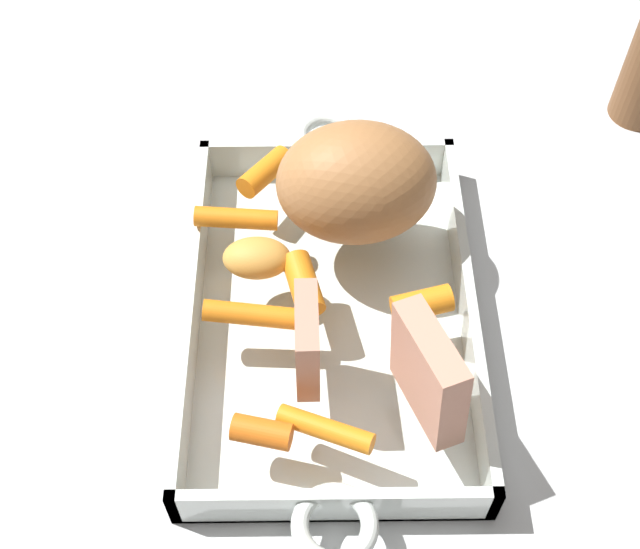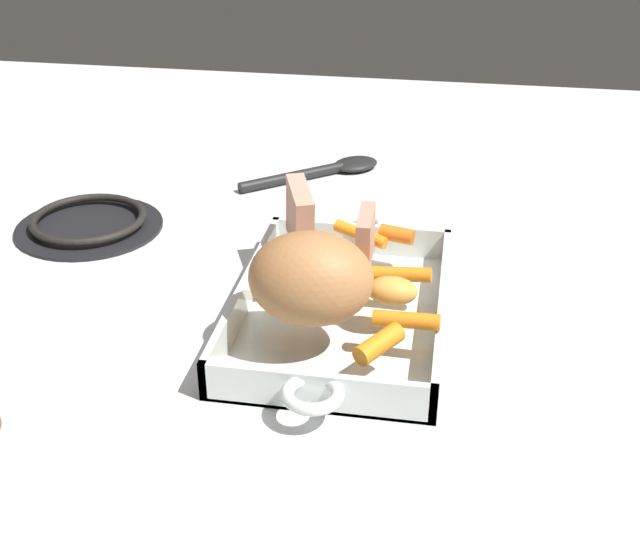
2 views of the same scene
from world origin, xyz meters
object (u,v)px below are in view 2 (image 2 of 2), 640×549
baby_carrot_center_left (361,278)px  stove_burner_rear (89,223)px  pork_roast (311,279)px  baby_carrot_southeast (284,266)px  roasting_dish (341,311)px  baby_carrot_southwest (399,274)px  roast_slice_thin (365,238)px  baby_carrot_short (361,234)px  potato_whole (392,291)px  roast_slice_thick (300,217)px  baby_carrot_northwest (406,320)px  serving_spoon (329,169)px  baby_carrot_long (379,344)px  baby_carrot_center_right (397,234)px

baby_carrot_center_left → stove_burner_rear: 0.43m
pork_roast → baby_carrot_southeast: (-0.09, -0.05, -0.04)m
roasting_dish → baby_carrot_southwest: size_ratio=5.83×
roast_slice_thin → baby_carrot_short: 0.06m
pork_roast → baby_carrot_short: size_ratio=1.83×
potato_whole → pork_roast: bearing=-58.6°
roasting_dish → potato_whole: bearing=68.2°
pork_roast → roast_slice_thick: (-0.16, -0.04, -0.01)m
baby_carrot_southeast → potato_whole: bearing=71.7°
roasting_dish → baby_carrot_southwest: 0.08m
stove_burner_rear → baby_carrot_northwest: bearing=61.4°
roast_slice_thick → serving_spoon: (-0.33, -0.02, -0.07)m
baby_carrot_short → baby_carrot_northwest: size_ratio=1.02×
pork_roast → potato_whole: 0.10m
baby_carrot_northwest → baby_carrot_southwest: bearing=-170.5°
roasting_dish → baby_carrot_southeast: baby_carrot_southeast is taller
roasting_dish → serving_spoon: size_ratio=2.01×
roast_slice_thin → baby_carrot_long: (0.18, 0.04, -0.02)m
baby_carrot_short → baby_carrot_southwest: size_ratio=0.96×
baby_carrot_southwest → serving_spoon: (-0.40, -0.14, -0.04)m
baby_carrot_long → baby_carrot_short: 0.24m
baby_carrot_long → potato_whole: size_ratio=1.00×
baby_carrot_short → baby_carrot_center_left: size_ratio=1.40×
roasting_dish → roast_slice_thin: 0.09m
baby_carrot_southwest → stove_burner_rear: baby_carrot_southwest is taller
roast_slice_thick → baby_carrot_southeast: roast_slice_thick is taller
baby_carrot_long → baby_carrot_center_right: baby_carrot_long is taller
baby_carrot_center_right → potato_whole: 0.15m
roast_slice_thin → potato_whole: (0.09, 0.04, -0.02)m
roast_slice_thin → baby_carrot_center_right: 0.07m
roasting_dish → potato_whole: potato_whole is taller
roast_slice_thick → baby_carrot_northwest: bearing=40.8°
baby_carrot_long → baby_carrot_center_left: (-0.12, -0.03, 0.00)m
baby_carrot_short → baby_carrot_southeast: 0.13m
baby_carrot_southwest → stove_burner_rear: bearing=-109.1°
roast_slice_thick → stove_burner_rear: roast_slice_thick is taller
roast_slice_thin → pork_roast: bearing=-16.2°
roasting_dish → baby_carrot_long: bearing=24.3°
baby_carrot_center_left → serving_spoon: size_ratio=0.24×
stove_burner_rear → baby_carrot_southeast: bearing=62.7°
pork_roast → baby_carrot_long: bearing=57.2°
baby_carrot_long → potato_whole: 0.10m
baby_carrot_long → baby_carrot_southeast: 0.18m
roasting_dish → pork_roast: (0.07, -0.02, 0.08)m
baby_carrot_center_left → baby_carrot_center_right: (-0.12, 0.03, -0.00)m
potato_whole → stove_burner_rear: potato_whole is taller
roasting_dish → baby_carrot_long: 0.14m
baby_carrot_center_left → stove_burner_rear: size_ratio=0.25×
roast_slice_thin → baby_carrot_center_right: (-0.06, 0.03, -0.02)m
baby_carrot_center_left → baby_carrot_center_right: 0.12m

